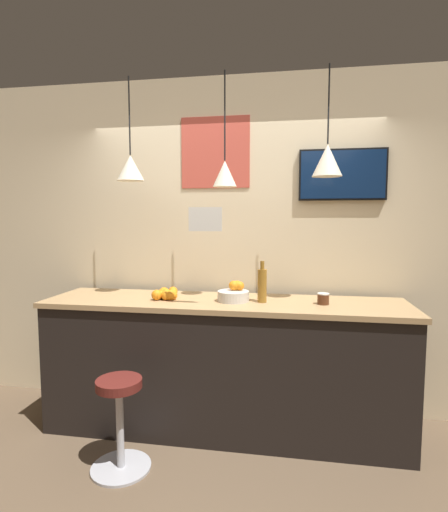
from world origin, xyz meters
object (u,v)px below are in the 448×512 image
at_px(fruit_bowl, 234,294).
at_px(mounted_tv, 342,175).
at_px(spread_jar, 323,299).
at_px(juice_bottle, 262,285).
at_px(bar_stool, 120,415).

relative_size(fruit_bowl, mounted_tv, 0.35).
bearing_deg(spread_jar, juice_bottle, 180.00).
bearing_deg(juice_bottle, mounted_tv, 33.99).
bearing_deg(bar_stool, mounted_tv, 34.40).
xyz_separation_m(bar_stool, mounted_tv, (1.52, 1.04, 1.67)).
height_order(bar_stool, fruit_bowl, fruit_bowl).
relative_size(bar_stool, fruit_bowl, 2.56).
bearing_deg(fruit_bowl, bar_stool, -137.21).
height_order(fruit_bowl, mounted_tv, mounted_tv).
relative_size(fruit_bowl, juice_bottle, 0.77).
xyz_separation_m(fruit_bowl, mounted_tv, (0.84, 0.41, 0.94)).
distance_m(juice_bottle, spread_jar, 0.47).
xyz_separation_m(bar_stool, spread_jar, (1.35, 0.62, 0.71)).
distance_m(spread_jar, mounted_tv, 1.06).
xyz_separation_m(fruit_bowl, juice_bottle, (0.22, -0.01, 0.08)).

